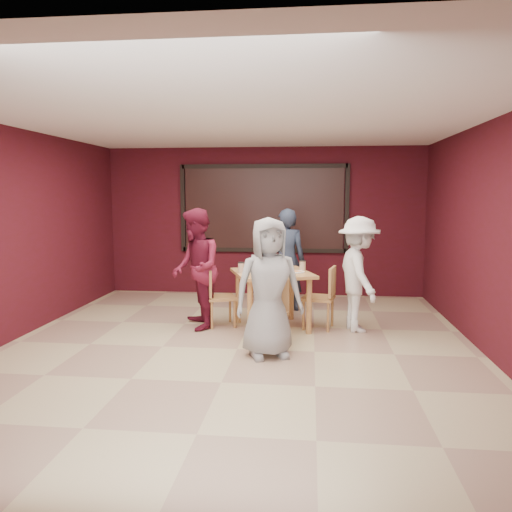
# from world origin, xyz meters

# --- Properties ---
(floor) EXTENTS (7.00, 7.00, 0.00)m
(floor) POSITION_xyz_m (0.00, 0.00, 0.00)
(floor) COLOR #CBBC8D
(floor) RESTS_ON ground
(window_blinds) EXTENTS (3.00, 0.02, 1.50)m
(window_blinds) POSITION_xyz_m (0.00, 3.45, 1.65)
(window_blinds) COLOR black
(dining_table) EXTENTS (1.32, 1.32, 0.97)m
(dining_table) POSITION_xyz_m (0.36, 1.04, 0.72)
(dining_table) COLOR #DDA55A
(dining_table) RESTS_ON floor
(chair_front) EXTENTS (0.47, 0.47, 0.88)m
(chair_front) POSITION_xyz_m (0.42, 0.18, 0.50)
(chair_front) COLOR #AC8143
(chair_front) RESTS_ON floor
(chair_back) EXTENTS (0.44, 0.44, 0.87)m
(chair_back) POSITION_xyz_m (0.29, 1.91, 0.49)
(chair_back) COLOR #AC8143
(chair_back) RESTS_ON floor
(chair_left) EXTENTS (0.53, 0.53, 0.85)m
(chair_left) POSITION_xyz_m (-0.46, 1.06, 0.48)
(chair_left) COLOR #AC8143
(chair_left) RESTS_ON floor
(chair_right) EXTENTS (0.51, 0.51, 0.90)m
(chair_right) POSITION_xyz_m (1.09, 1.08, 0.51)
(chair_right) COLOR #AC8143
(chair_right) RESTS_ON floor
(diner_front) EXTENTS (0.94, 0.77, 1.66)m
(diner_front) POSITION_xyz_m (0.41, -0.21, 0.83)
(diner_front) COLOR #969696
(diner_front) RESTS_ON floor
(diner_back) EXTENTS (0.63, 0.42, 1.69)m
(diner_back) POSITION_xyz_m (0.50, 2.21, 0.84)
(diner_back) COLOR #293349
(diner_back) RESTS_ON floor
(diner_left) EXTENTS (0.90, 1.01, 1.73)m
(diner_left) POSITION_xyz_m (-0.73, 0.92, 0.86)
(diner_left) COLOR maroon
(diner_left) RESTS_ON floor
(diner_right) EXTENTS (0.82, 1.15, 1.62)m
(diner_right) POSITION_xyz_m (1.57, 1.04, 0.81)
(diner_right) COLOR white
(diner_right) RESTS_ON floor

